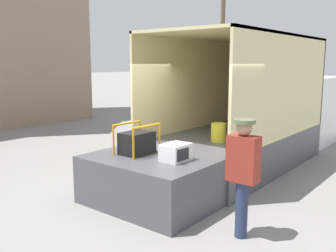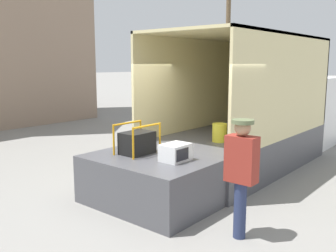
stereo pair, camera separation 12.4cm
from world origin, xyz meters
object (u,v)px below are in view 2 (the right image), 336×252
microwave (176,152)px  utility_pole (228,39)px  box_truck (271,122)px  portable_generator (138,142)px  pickup_truck_black (332,103)px  worker_person (241,166)px

microwave → utility_pole: size_ratio=0.06×
box_truck → portable_generator: (-4.87, 0.37, 0.17)m
portable_generator → pickup_truck_black: (14.22, 0.75, -0.44)m
box_truck → worker_person: box_truck is taller
box_truck → utility_pole: bearing=36.4°
portable_generator → worker_person: bearing=-95.7°
box_truck → pickup_truck_black: (9.35, 1.12, -0.28)m
worker_person → pickup_truck_black: (14.45, 3.01, -0.44)m
pickup_truck_black → microwave: bearing=-173.5°
box_truck → portable_generator: box_truck is taller
box_truck → microwave: size_ratio=14.92×
portable_generator → pickup_truck_black: bearing=3.0°
worker_person → utility_pole: (15.65, 9.67, 2.92)m
box_truck → portable_generator: size_ratio=10.00×
worker_person → pickup_truck_black: worker_person is taller
microwave → utility_pole: bearing=28.3°
pickup_truck_black → utility_pole: bearing=79.8°
box_truck → portable_generator: bearing=175.7°
portable_generator → utility_pole: size_ratio=0.10×
portable_generator → pickup_truck_black: 14.25m
microwave → pickup_truck_black: (14.20, 1.61, -0.38)m
worker_person → utility_pole: size_ratio=0.23×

